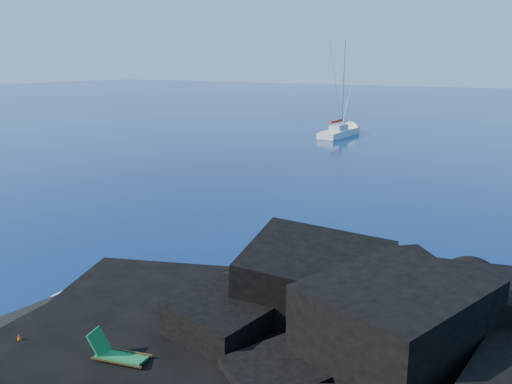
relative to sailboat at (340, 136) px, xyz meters
The scene contains 8 objects.
ground 52.92m from the sailboat, 80.78° to the right, with size 400.00×400.00×0.00m, color #030630.
beach 53.33m from the sailboat, 75.92° to the right, with size 8.50×6.00×0.70m, color black.
surf_foam 49.12m from the sailboat, 74.08° to the right, with size 10.00×8.00×0.06m, color white, non-canonical shape.
sailboat is the anchor object (origin of this frame).
deck_chair 54.30m from the sailboat, 74.12° to the right, with size 1.76×0.77×1.21m, color #186E34, non-canonical shape.
towel 53.36m from the sailboat, 75.92° to the right, with size 1.75×0.83×0.05m, color silver.
sunbather 53.36m from the sailboat, 75.92° to the right, with size 1.66×0.47×0.26m, color tan, non-canonical shape.
marker_cone 54.36m from the sailboat, 78.16° to the right, with size 0.31×0.31×0.48m, color #FF560D.
Camera 1 is at (16.96, -9.18, 9.40)m, focal length 35.00 mm.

